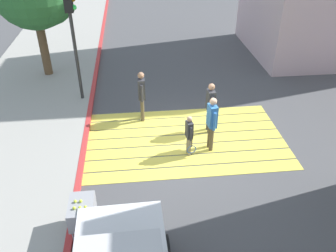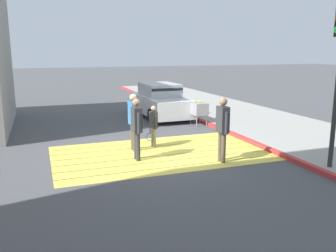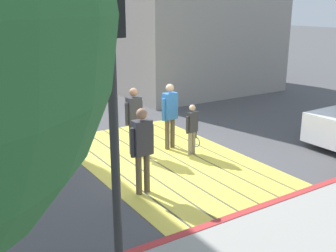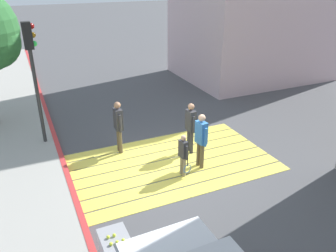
{
  "view_description": "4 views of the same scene",
  "coord_description": "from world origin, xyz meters",
  "px_view_note": "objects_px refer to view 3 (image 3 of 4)",
  "views": [
    {
      "loc": [
        -1.57,
        -9.29,
        6.59
      ],
      "look_at": [
        -0.6,
        -0.25,
        0.72
      ],
      "focal_mm": 37.46,
      "sensor_mm": 36.0,
      "label": 1
    },
    {
      "loc": [
        3.38,
        9.95,
        3.07
      ],
      "look_at": [
        -0.05,
        0.53,
        0.96
      ],
      "focal_mm": 38.23,
      "sensor_mm": 36.0,
      "label": 2
    },
    {
      "loc": [
        -8.13,
        5.15,
        3.77
      ],
      "look_at": [
        0.23,
        -0.22,
        0.81
      ],
      "focal_mm": 43.45,
      "sensor_mm": 36.0,
      "label": 3
    },
    {
      "loc": [
        -4.04,
        -8.56,
        5.68
      ],
      "look_at": [
        -0.02,
        0.32,
        1.18
      ],
      "focal_mm": 36.2,
      "sensor_mm": 36.0,
      "label": 4
    }
  ],
  "objects_px": {
    "traffic_light_corner": "(111,68)",
    "pedestrian_child_with_racket": "(192,127)",
    "pedestrian_adult_trailing": "(170,112)",
    "pedestrian_adult_side": "(134,116)",
    "pedestrian_adult_lead": "(142,145)"
  },
  "relations": [
    {
      "from": "pedestrian_adult_lead",
      "to": "pedestrian_adult_trailing",
      "type": "xyz_separation_m",
      "value": [
        2.02,
        -1.97,
        -0.02
      ]
    },
    {
      "from": "traffic_light_corner",
      "to": "pedestrian_adult_side",
      "type": "bearing_deg",
      "value": -30.72
    },
    {
      "from": "pedestrian_adult_lead",
      "to": "pedestrian_adult_trailing",
      "type": "bearing_deg",
      "value": -44.35
    },
    {
      "from": "pedestrian_adult_lead",
      "to": "pedestrian_adult_side",
      "type": "relative_size",
      "value": 1.03
    },
    {
      "from": "pedestrian_child_with_racket",
      "to": "pedestrian_adult_trailing",
      "type": "bearing_deg",
      "value": 17.64
    },
    {
      "from": "pedestrian_adult_lead",
      "to": "pedestrian_child_with_racket",
      "type": "bearing_deg",
      "value": -59.31
    },
    {
      "from": "traffic_light_corner",
      "to": "pedestrian_child_with_racket",
      "type": "distance_m",
      "value": 5.71
    },
    {
      "from": "traffic_light_corner",
      "to": "pedestrian_adult_lead",
      "type": "xyz_separation_m",
      "value": [
        2.25,
        -1.65,
        -1.97
      ]
    },
    {
      "from": "pedestrian_adult_side",
      "to": "pedestrian_child_with_racket",
      "type": "height_order",
      "value": "pedestrian_adult_side"
    },
    {
      "from": "traffic_light_corner",
      "to": "pedestrian_adult_side",
      "type": "relative_size",
      "value": 2.4
    },
    {
      "from": "pedestrian_adult_lead",
      "to": "pedestrian_child_with_racket",
      "type": "height_order",
      "value": "pedestrian_adult_lead"
    },
    {
      "from": "traffic_light_corner",
      "to": "pedestrian_child_with_racket",
      "type": "bearing_deg",
      "value": -47.33
    },
    {
      "from": "pedestrian_adult_trailing",
      "to": "pedestrian_child_with_racket",
      "type": "height_order",
      "value": "pedestrian_adult_trailing"
    },
    {
      "from": "pedestrian_adult_trailing",
      "to": "pedestrian_adult_side",
      "type": "distance_m",
      "value": 1.01
    },
    {
      "from": "traffic_light_corner",
      "to": "pedestrian_adult_trailing",
      "type": "xyz_separation_m",
      "value": [
        4.26,
        -3.63,
        -1.99
      ]
    }
  ]
}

